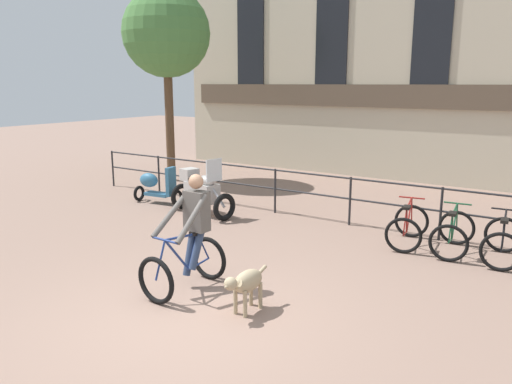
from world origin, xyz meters
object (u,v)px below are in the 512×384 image
at_px(parked_bicycle_mid_left, 453,234).
at_px(parked_scooter, 156,185).
at_px(cyclist_with_bike, 189,239).
at_px(parked_bicycle_near_lamp, 408,227).
at_px(parked_bicycle_mid_right, 503,241).
at_px(dog, 246,283).
at_px(parked_motorcycle, 201,191).

height_order(parked_bicycle_mid_left, parked_scooter, parked_scooter).
height_order(cyclist_with_bike, parked_scooter, cyclist_with_bike).
distance_m(parked_bicycle_near_lamp, parked_bicycle_mid_left, 0.81).
bearing_deg(parked_bicycle_mid_right, parked_scooter, -4.04).
bearing_deg(parked_scooter, parked_bicycle_mid_left, -95.64).
distance_m(dog, parked_bicycle_mid_left, 4.37).
relative_size(dog, parked_motorcycle, 0.51).
distance_m(cyclist_with_bike, parked_scooter, 5.59).
bearing_deg(dog, parked_motorcycle, 139.46).
height_order(cyclist_with_bike, parked_bicycle_near_lamp, cyclist_with_bike).
relative_size(dog, parked_bicycle_mid_right, 0.76).
xyz_separation_m(cyclist_with_bike, parked_bicycle_mid_left, (2.87, 3.80, -0.41)).
height_order(parked_bicycle_mid_left, parked_bicycle_mid_right, same).
bearing_deg(parked_motorcycle, cyclist_with_bike, -131.29).
bearing_deg(parked_bicycle_near_lamp, parked_motorcycle, -3.95).
height_order(parked_bicycle_mid_right, parked_scooter, parked_scooter).
distance_m(parked_motorcycle, parked_bicycle_mid_right, 6.30).
relative_size(parked_motorcycle, parked_bicycle_mid_left, 1.51).
relative_size(dog, parked_scooter, 0.68).
xyz_separation_m(parked_bicycle_near_lamp, parked_bicycle_mid_left, (0.81, -0.00, 0.00)).
bearing_deg(parked_bicycle_near_lamp, parked_scooter, -7.16).
distance_m(cyclist_with_bike, parked_bicycle_near_lamp, 4.34).
bearing_deg(parked_bicycle_mid_right, dog, 52.34).
bearing_deg(parked_bicycle_near_lamp, parked_bicycle_mid_right, 171.01).
distance_m(parked_bicycle_mid_right, parked_scooter, 7.96).
bearing_deg(parked_scooter, parked_bicycle_mid_right, -95.80).
bearing_deg(cyclist_with_bike, parked_bicycle_near_lamp, 63.55).
bearing_deg(parked_motorcycle, parked_bicycle_mid_right, -75.13).
bearing_deg(parked_scooter, cyclist_with_bike, -137.35).
xyz_separation_m(parked_motorcycle, parked_bicycle_mid_left, (5.48, 0.41, -0.20)).
bearing_deg(parked_bicycle_mid_right, parked_motorcycle, -1.76).
relative_size(cyclist_with_bike, parked_bicycle_mid_left, 1.46).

